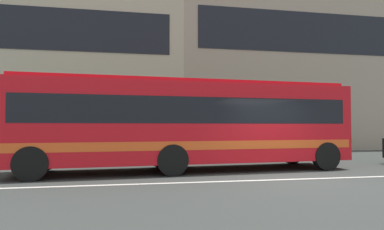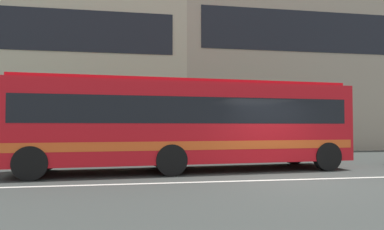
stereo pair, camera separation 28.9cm
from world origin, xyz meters
The scene contains 6 objects.
ground_plane centered at (0.00, 0.00, 0.00)m, with size 160.00×160.00×0.00m, color #363A37.
lane_centre_line centered at (0.00, 0.00, 0.00)m, with size 60.00×0.16×0.01m, color silver.
hedge_row_far centered at (-3.69, 6.47, 0.36)m, with size 17.88×1.10×0.72m, color #39642F.
apartment_block_left centered at (-12.27, 16.46, 6.02)m, with size 21.60×11.86×12.03m.
apartment_block_right centered at (9.27, 16.46, 6.54)m, with size 21.49×11.86×13.08m.
transit_bus centered at (-2.72, 2.55, 1.74)m, with size 11.86×3.29×3.15m.
Camera 1 is at (-4.81, -9.45, 1.56)m, focal length 32.16 mm.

